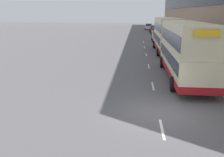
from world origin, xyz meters
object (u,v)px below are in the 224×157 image
Objects in this scene: double_decker_bus_near at (185,49)px; pedestrian_at_shelter at (209,59)px; car_1 at (158,36)px; litter_bin at (219,77)px; car_2 at (149,27)px; pedestrian_2 at (218,69)px; car_0 at (156,31)px; car_3 at (154,29)px; double_decker_bus_ahead at (167,34)px.

double_decker_bus_near is 6.94× the size of pedestrian_at_shelter.
litter_bin is (2.04, -27.66, -0.23)m from car_1.
car_1 is 1.09× the size of car_2.
car_0 is at bearing 92.27° from pedestrian_2.
car_1 is at bearing 94.51° from pedestrian_2.
litter_bin is (-0.09, -0.74, -0.38)m from pedestrian_2.
pedestrian_at_shelter is at bearing -86.65° from car_2.
car_2 is 9.95m from car_3.
litter_bin is (1.46, -39.85, -0.18)m from car_0.
car_2 reaches higher than car_0.
car_2 is 57.43m from litter_bin.
car_2 reaches higher than car_3.
pedestrian_at_shelter is 5.39m from litter_bin.
car_3 is (0.59, 19.82, -0.04)m from car_1.
car_1 is 2.49× the size of pedestrian_2.
pedestrian_at_shelter reaches higher than car_0.
double_decker_bus_near is 2.79m from pedestrian_2.
double_decker_bus_near is at bearing 149.59° from pedestrian_2.
car_1 is 19.83m from car_3.
car_0 is 1.09× the size of car_3.
car_1 reaches higher than car_3.
pedestrian_2 is at bearing -88.12° from car_3.
double_decker_bus_ahead is (0.14, 13.34, -0.00)m from double_decker_bus_near.
pedestrian_at_shelter reaches higher than car_2.
double_decker_bus_ahead is 2.43× the size of car_0.
double_decker_bus_ahead is 32.16m from car_3.
car_0 is 4.26× the size of litter_bin.
double_decker_bus_near is 2.80× the size of car_2.
double_decker_bus_near is at bearing -90.09° from car_1.
pedestrian_2 is 1.69× the size of litter_bin.
car_0 is at bearing 88.90° from double_decker_bus_ahead.
car_1 is at bearing -91.70° from car_3.
car_0 reaches higher than litter_bin.
car_3 is 2.49× the size of pedestrian_at_shelter.
car_1 is at bearing -89.38° from car_2.
double_decker_bus_near and double_decker_bus_ahead have the same top height.
pedestrian_at_shelter reaches higher than car_3.
car_3 is 3.90× the size of litter_bin.
car_2 is 56.69m from pedestrian_2.
car_1 reaches higher than car_2.
car_3 is at bearing -84.74° from car_2.
double_decker_bus_near is 2.79× the size of car_3.
car_3 is (0.02, 7.63, 0.01)m from car_0.
car_2 is 1.00× the size of car_3.
car_0 is 12.20m from car_1.
double_decker_bus_near is 45.49m from car_3.
pedestrian_at_shelter is at bearing 82.67° from litter_bin.
car_2 is at bearing 92.47° from pedestrian_2.
double_decker_bus_near reaches higher than pedestrian_2.
car_0 is at bearing -90.12° from car_3.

